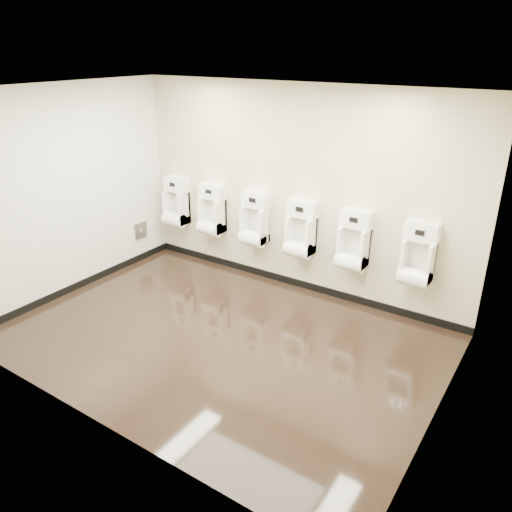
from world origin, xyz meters
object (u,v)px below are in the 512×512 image
(urinal_5, at_px, (418,259))
(urinal_0, at_px, (176,205))
(urinal_1, at_px, (212,213))
(access_panel, at_px, (140,230))
(urinal_4, at_px, (353,245))
(urinal_3, at_px, (301,233))
(urinal_2, at_px, (255,223))

(urinal_5, bearing_deg, urinal_0, 180.00)
(urinal_0, xyz_separation_m, urinal_1, (0.72, 0.00, 0.00))
(access_panel, xyz_separation_m, urinal_1, (1.13, 0.41, 0.37))
(urinal_0, height_order, urinal_5, same)
(access_panel, distance_m, urinal_0, 0.69)
(access_panel, bearing_deg, urinal_1, 20.13)
(urinal_1, xyz_separation_m, urinal_4, (2.29, 0.00, 0.00))
(urinal_3, xyz_separation_m, urinal_4, (0.76, 0.00, 0.00))
(access_panel, bearing_deg, urinal_2, 12.24)
(urinal_4, bearing_deg, urinal_5, 0.00)
(urinal_3, bearing_deg, access_panel, -171.15)
(urinal_0, bearing_deg, urinal_4, 0.00)
(urinal_0, height_order, urinal_3, same)
(urinal_4, xyz_separation_m, urinal_5, (0.82, 0.00, 0.00))
(urinal_2, bearing_deg, urinal_1, 180.00)
(urinal_0, bearing_deg, urinal_3, 0.00)
(urinal_1, xyz_separation_m, urinal_5, (3.11, 0.00, 0.00))
(urinal_4, distance_m, urinal_5, 0.82)
(access_panel, height_order, urinal_0, urinal_0)
(urinal_3, relative_size, urinal_4, 1.00)
(urinal_3, bearing_deg, urinal_5, 0.00)
(access_panel, xyz_separation_m, urinal_2, (1.91, 0.41, 0.37))
(urinal_0, xyz_separation_m, urinal_2, (1.50, 0.00, 0.00))
(access_panel, distance_m, urinal_5, 4.28)
(urinal_4, bearing_deg, urinal_2, 180.00)
(urinal_1, distance_m, urinal_4, 2.29)
(urinal_0, distance_m, urinal_1, 0.72)
(urinal_1, height_order, urinal_2, same)
(access_panel, distance_m, urinal_2, 1.99)
(urinal_0, distance_m, urinal_2, 1.50)
(access_panel, bearing_deg, urinal_3, 8.85)
(urinal_3, bearing_deg, urinal_4, 0.00)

